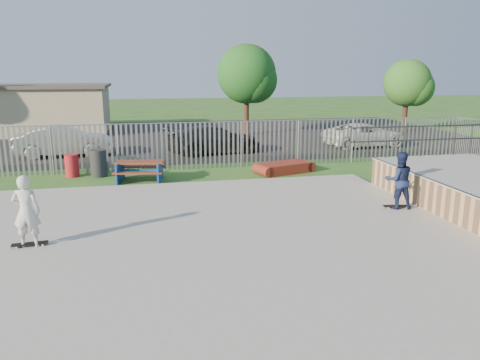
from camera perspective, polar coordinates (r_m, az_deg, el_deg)
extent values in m
plane|color=#245A1F|center=(11.52, -8.39, -8.08)|extent=(120.00, 120.00, 0.00)
cube|color=#969691|center=(11.49, -8.41, -7.73)|extent=(15.00, 12.00, 0.15)
cylinder|color=#383A3F|center=(14.54, 22.24, 0.02)|extent=(0.06, 7.00, 0.06)
cube|color=#5F2D1B|center=(18.22, -12.14, 2.15)|extent=(1.91, 0.99, 0.06)
cube|color=#5F2D1B|center=(17.69, -12.41, 0.84)|extent=(1.84, 0.57, 0.05)
cube|color=#5F2D1B|center=(18.86, -11.79, 1.63)|extent=(1.84, 0.57, 0.05)
cube|color=#164099|center=(18.29, -12.08, 1.03)|extent=(1.83, 1.66, 0.75)
cube|color=maroon|center=(19.47, 5.42, 1.51)|extent=(2.31, 1.63, 0.42)
cylinder|color=maroon|center=(19.78, -19.81, 1.66)|extent=(0.54, 0.54, 0.89)
cylinder|color=#242426|center=(19.48, -16.88, 1.97)|extent=(0.64, 0.64, 1.07)
cube|color=black|center=(30.02, -10.56, 5.12)|extent=(40.00, 18.00, 0.02)
imported|color=silver|center=(24.45, -20.63, 4.45)|extent=(4.61, 1.82, 1.49)
imported|color=black|center=(23.82, -3.19, 4.97)|extent=(5.16, 2.91, 1.41)
imported|color=white|center=(26.81, 14.97, 5.33)|extent=(4.79, 2.60, 1.28)
cube|color=#B5AC8B|center=(34.65, -24.28, 7.73)|extent=(10.00, 6.00, 3.00)
cube|color=#4C4742|center=(34.56, -24.53, 10.36)|extent=(10.40, 6.40, 0.20)
cylinder|color=#472A1C|center=(30.56, 0.79, 8.62)|extent=(0.32, 0.32, 3.34)
sphere|color=#1C521C|center=(30.46, 0.80, 12.80)|extent=(3.74, 3.74, 3.74)
cylinder|color=#3F2919|center=(34.23, 19.48, 7.94)|extent=(0.34, 0.34, 2.83)
sphere|color=#2B5E20|center=(34.13, 19.72, 11.09)|extent=(3.17, 3.17, 3.17)
cube|color=black|center=(14.72, 18.58, -3.00)|extent=(0.82, 0.32, 0.02)
cube|color=black|center=(12.06, -24.24, -7.08)|extent=(0.82, 0.28, 0.02)
imported|color=#162246|center=(14.52, 18.81, -0.02)|extent=(0.92, 0.77, 1.71)
imported|color=silver|center=(11.82, -24.61, -3.49)|extent=(0.65, 0.46, 1.71)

